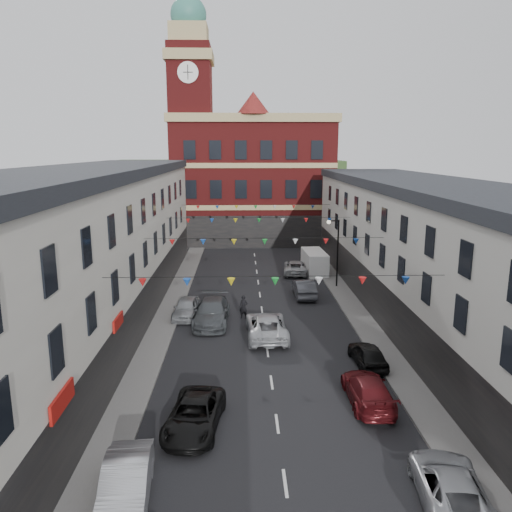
{
  "coord_description": "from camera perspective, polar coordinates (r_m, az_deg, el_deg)",
  "views": [
    {
      "loc": [
        -1.54,
        -27.9,
        11.83
      ],
      "look_at": [
        -0.44,
        8.06,
        4.15
      ],
      "focal_mm": 35.0,
      "sensor_mm": 36.0,
      "label": 1
    }
  ],
  "objects": [
    {
      "name": "car_left_d",
      "position": [
        34.91,
        -5.07,
        -6.38
      ],
      "size": [
        2.52,
        5.72,
        1.63
      ],
      "primitive_type": "imported",
      "rotation": [
        0.0,
        0.0,
        -0.04
      ],
      "color": "#464A4E",
      "rests_on": "ground"
    },
    {
      "name": "pedestrian",
      "position": [
        35.72,
        -1.44,
        -5.85
      ],
      "size": [
        0.72,
        0.59,
        1.7
      ],
      "primitive_type": "imported",
      "rotation": [
        0.0,
        0.0,
        -0.33
      ],
      "color": "black",
      "rests_on": "ground"
    },
    {
      "name": "white_van",
      "position": [
        48.89,
        6.69,
        -0.72
      ],
      "size": [
        2.11,
        5.01,
        2.18
      ],
      "primitive_type": "cube",
      "rotation": [
        0.0,
        0.0,
        0.04
      ],
      "color": "white",
      "rests_on": "ground"
    },
    {
      "name": "car_left_e",
      "position": [
        36.37,
        -7.96,
        -5.89
      ],
      "size": [
        1.95,
        4.21,
        1.4
      ],
      "primitive_type": "imported",
      "rotation": [
        0.0,
        0.0,
        -0.07
      ],
      "color": "gray",
      "rests_on": "ground"
    },
    {
      "name": "car_left_c",
      "position": [
        22.67,
        -7.06,
        -17.58
      ],
      "size": [
        2.72,
        4.93,
        1.31
      ],
      "primitive_type": "imported",
      "rotation": [
        0.0,
        0.0,
        -0.12
      ],
      "color": "black",
      "rests_on": "ground"
    },
    {
      "name": "pavement_right",
      "position": [
        33.22,
        13.26,
        -9.01
      ],
      "size": [
        1.8,
        64.0,
        0.15
      ],
      "primitive_type": "cube",
      "color": "#605E5B",
      "rests_on": "ground"
    },
    {
      "name": "car_right_d",
      "position": [
        29.06,
        12.65,
        -10.91
      ],
      "size": [
        1.71,
        3.83,
        1.28
      ],
      "primitive_type": "imported",
      "rotation": [
        0.0,
        0.0,
        3.2
      ],
      "color": "black",
      "rests_on": "ground"
    },
    {
      "name": "car_right_c",
      "position": [
        25.03,
        12.67,
        -14.71
      ],
      "size": [
        1.94,
        4.71,
        1.37
      ],
      "primitive_type": "imported",
      "rotation": [
        0.0,
        0.0,
        3.14
      ],
      "color": "#5D1217",
      "rests_on": "ground"
    },
    {
      "name": "clock_tower",
      "position": [
        63.25,
        -7.4,
        14.77
      ],
      "size": [
        5.6,
        5.6,
        30.0
      ],
      "color": "maroon",
      "rests_on": "ground"
    },
    {
      "name": "terrace_left",
      "position": [
        31.33,
        -20.79,
        -0.68
      ],
      "size": [
        8.4,
        56.0,
        10.7
      ],
      "color": "beige",
      "rests_on": "ground"
    },
    {
      "name": "terrace_right",
      "position": [
        32.58,
        22.44,
        -1.25
      ],
      "size": [
        8.4,
        56.0,
        9.7
      ],
      "color": "#B3AFA7",
      "rests_on": "ground"
    },
    {
      "name": "ground",
      "position": [
        30.34,
        1.32,
        -10.9
      ],
      "size": [
        160.0,
        160.0,
        0.0
      ],
      "primitive_type": "plane",
      "color": "black",
      "rests_on": "ground"
    },
    {
      "name": "civic_building",
      "position": [
        65.96,
        -0.42,
        8.85
      ],
      "size": [
        20.6,
        13.3,
        18.5
      ],
      "color": "maroon",
      "rests_on": "ground"
    },
    {
      "name": "street_lamp",
      "position": [
        43.4,
        9.02,
        1.38
      ],
      "size": [
        1.1,
        0.36,
        6.0
      ],
      "color": "black",
      "rests_on": "ground"
    },
    {
      "name": "car_right_e",
      "position": [
        41.1,
        5.51,
        -3.67
      ],
      "size": [
        1.62,
        4.44,
        1.45
      ],
      "primitive_type": "imported",
      "rotation": [
        0.0,
        0.0,
        3.16
      ],
      "color": "#43444A",
      "rests_on": "ground"
    },
    {
      "name": "moving_car",
      "position": [
        32.34,
        1.21,
        -7.96
      ],
      "size": [
        2.67,
        5.54,
        1.52
      ],
      "primitive_type": "imported",
      "rotation": [
        0.0,
        0.0,
        3.17
      ],
      "color": "#B5B7BC",
      "rests_on": "ground"
    },
    {
      "name": "car_left_b",
      "position": [
        19.08,
        -14.67,
        -23.94
      ],
      "size": [
        1.95,
        4.59,
        1.47
      ],
      "primitive_type": "imported",
      "rotation": [
        0.0,
        0.0,
        0.09
      ],
      "color": "#9FA0A6",
      "rests_on": "ground"
    },
    {
      "name": "pavement_left",
      "position": [
        32.57,
        -11.25,
        -9.35
      ],
      "size": [
        1.8,
        64.0,
        0.15
      ],
      "primitive_type": "cube",
      "color": "#605E5B",
      "rests_on": "ground"
    },
    {
      "name": "distant_hill",
      "position": [
        90.19,
        -3.34,
        7.7
      ],
      "size": [
        40.0,
        14.0,
        10.0
      ],
      "primitive_type": "cube",
      "color": "#274721",
      "rests_on": "ground"
    },
    {
      "name": "car_right_b",
      "position": [
        19.74,
        21.33,
        -23.35
      ],
      "size": [
        2.76,
        4.96,
        1.31
      ],
      "primitive_type": "imported",
      "rotation": [
        0.0,
        0.0,
        3.01
      ],
      "color": "#9C9EA3",
      "rests_on": "ground"
    },
    {
      "name": "car_right_f",
      "position": [
        48.54,
        4.53,
        -1.28
      ],
      "size": [
        2.67,
        4.97,
        1.33
      ],
      "primitive_type": "imported",
      "rotation": [
        0.0,
        0.0,
        3.04
      ],
      "color": "#AAACAF",
      "rests_on": "ground"
    }
  ]
}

